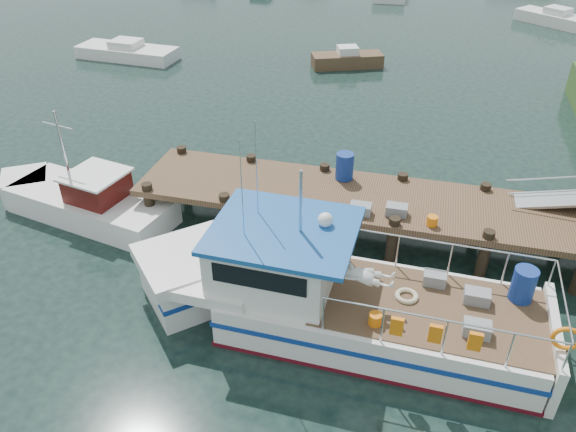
% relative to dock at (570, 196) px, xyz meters
% --- Properties ---
extents(ground_plane, '(160.00, 160.00, 0.00)m').
position_rel_dock_xyz_m(ground_plane, '(-6.51, -0.01, -2.24)').
color(ground_plane, black).
extents(dock, '(16.60, 3.00, 4.78)m').
position_rel_dock_xyz_m(dock, '(0.00, 0.00, 0.00)').
color(dock, '#503926').
rests_on(dock, ground).
extents(lobster_boat, '(10.79, 3.33, 5.14)m').
position_rel_dock_xyz_m(lobster_boat, '(-5.80, -4.19, -1.31)').
color(lobster_boat, silver).
rests_on(lobster_boat, ground).
extents(work_boat, '(6.82, 3.16, 3.57)m').
position_rel_dock_xyz_m(work_boat, '(-14.49, -1.16, -1.67)').
color(work_boat, silver).
rests_on(work_boat, ground).
extents(moored_rowboat, '(4.06, 2.67, 1.12)m').
position_rel_dock_xyz_m(moored_rowboat, '(-8.69, 15.94, -1.83)').
color(moored_rowboat, '#503926').
rests_on(moored_rowboat, ground).
extents(moored_a, '(5.87, 2.30, 1.06)m').
position_rel_dock_xyz_m(moored_a, '(-21.16, 14.20, -1.85)').
color(moored_a, silver).
rests_on(moored_a, ground).
extents(moored_b, '(5.32, 4.75, 1.18)m').
position_rel_dock_xyz_m(moored_b, '(3.65, 28.23, -1.80)').
color(moored_b, silver).
rests_on(moored_b, ground).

